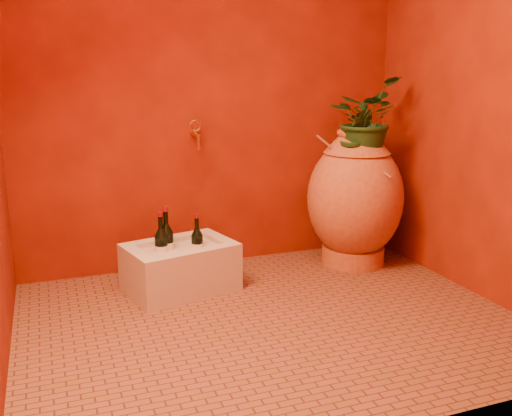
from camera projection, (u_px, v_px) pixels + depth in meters
name	position (u px, v px, depth m)	size (l,w,h in m)	color
floor	(271.00, 321.00, 2.94)	(2.50, 2.50, 0.00)	brown
wall_back	(212.00, 71.00, 3.55)	(2.50, 0.02, 2.50)	#601505
wall_right	(488.00, 72.00, 3.07)	(0.02, 2.00, 2.50)	#601505
amphora	(355.00, 198.00, 3.72)	(0.75, 0.75, 0.89)	#C06A36
stone_basin	(180.00, 268.00, 3.32)	(0.68, 0.55, 0.28)	beige
wine_bottle_a	(167.00, 245.00, 3.28)	(0.09, 0.09, 0.35)	black
wine_bottle_b	(197.00, 245.00, 3.34)	(0.07, 0.07, 0.29)	black
wine_bottle_c	(162.00, 248.00, 3.25)	(0.08, 0.08, 0.33)	black
wall_tap	(196.00, 133.00, 3.51)	(0.08, 0.16, 0.18)	#B47B29
plant_main	(364.00, 118.00, 3.58)	(0.47, 0.40, 0.52)	#174016
plant_side	(356.00, 137.00, 3.53)	(0.19, 0.16, 0.35)	#174016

